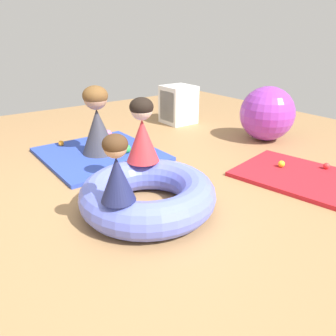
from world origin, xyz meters
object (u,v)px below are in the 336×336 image
object	(u,v)px
inflatable_cushion	(147,195)
play_ball_pink	(108,134)
play_ball_teal	(116,143)
child_in_navy	(117,169)
play_ball_green	(127,149)
play_ball_yellow	(281,164)
child_in_red	(142,131)
exercise_ball_large	(267,114)
play_ball_orange	(61,143)
storage_cube	(177,105)
adult_seated	(97,121)
play_ball_red	(326,166)

from	to	relation	value
inflatable_cushion	play_ball_pink	distance (m)	1.89
play_ball_teal	child_in_navy	bearing A→B (deg)	-26.58
inflatable_cushion	play_ball_green	distance (m)	1.26
play_ball_yellow	play_ball_pink	xyz separation A→B (m)	(-1.93, -0.98, 0.02)
inflatable_cushion	child_in_red	world-z (taller)	child_in_red
exercise_ball_large	play_ball_green	bearing A→B (deg)	-106.38
inflatable_cushion	play_ball_yellow	world-z (taller)	inflatable_cushion
inflatable_cushion	child_in_navy	bearing A→B (deg)	-62.27
play_ball_orange	storage_cube	bearing A→B (deg)	94.72
adult_seated	play_ball_red	bearing A→B (deg)	-165.32
play_ball_yellow	play_ball_teal	world-z (taller)	play_ball_teal
play_ball_orange	child_in_navy	bearing A→B (deg)	-8.16
adult_seated	exercise_ball_large	world-z (taller)	adult_seated
play_ball_orange	adult_seated	bearing A→B (deg)	29.70
storage_cube	play_ball_red	bearing A→B (deg)	0.98
child_in_red	exercise_ball_large	size ratio (longest dim) A/B	0.80
adult_seated	play_ball_red	xyz separation A→B (m)	(1.77, 1.63, -0.33)
play_ball_pink	play_ball_green	bearing A→B (deg)	-6.89
child_in_navy	play_ball_teal	world-z (taller)	child_in_navy
play_ball_red	exercise_ball_large	xyz separation A→B (m)	(-1.07, 0.37, 0.27)
child_in_red	play_ball_green	distance (m)	0.99
play_ball_pink	storage_cube	world-z (taller)	storage_cube
child_in_red	play_ball_red	size ratio (longest dim) A/B	8.71
play_ball_red	play_ball_green	bearing A→B (deg)	-138.86
exercise_ball_large	storage_cube	bearing A→B (deg)	-162.88
inflatable_cushion	play_ball_orange	distance (m)	1.84
play_ball_orange	inflatable_cushion	bearing A→B (deg)	1.52
play_ball_red	play_ball_pink	size ratio (longest dim) A/B	0.58
adult_seated	exercise_ball_large	distance (m)	2.13
play_ball_red	play_ball_green	size ratio (longest dim) A/B	0.66
child_in_navy	play_ball_red	xyz separation A→B (m)	(0.24, 2.20, -0.43)
play_ball_red	play_ball_orange	bearing A→B (deg)	-139.82
child_in_red	play_ball_green	xyz separation A→B (m)	(-0.83, 0.30, -0.46)
play_ball_teal	adult_seated	bearing A→B (deg)	-66.84
play_ball_pink	storage_cube	distance (m)	1.30
play_ball_red	inflatable_cushion	bearing A→B (deg)	-102.64
child_in_red	play_ball_teal	size ratio (longest dim) A/B	7.52
storage_cube	exercise_ball_large	bearing A→B (deg)	17.12
play_ball_pink	adult_seated	bearing A→B (deg)	-35.73
child_in_red	play_ball_yellow	world-z (taller)	child_in_red
child_in_red	child_in_navy	distance (m)	0.73
play_ball_yellow	play_ball_green	xyz separation A→B (m)	(-1.29, -1.06, 0.01)
play_ball_teal	play_ball_orange	bearing A→B (deg)	-124.99
child_in_navy	adult_seated	distance (m)	1.64
inflatable_cushion	play_ball_teal	bearing A→B (deg)	161.71
adult_seated	exercise_ball_large	bearing A→B (deg)	-137.30
play_ball_yellow	play_ball_orange	size ratio (longest dim) A/B	1.05
inflatable_cushion	exercise_ball_large	size ratio (longest dim) A/B	1.55
play_ball_yellow	storage_cube	distance (m)	2.15
adult_seated	child_in_navy	bearing A→B (deg)	131.87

